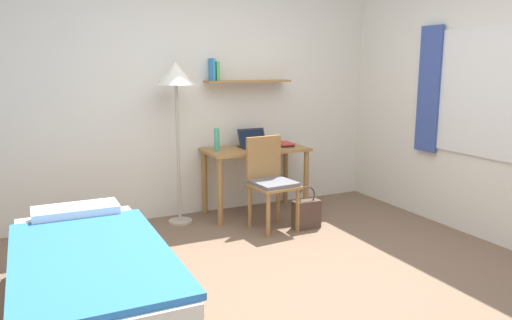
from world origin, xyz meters
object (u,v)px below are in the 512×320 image
(laptop, at_px, (253,142))
(standing_lamp, at_px, (176,84))
(desk, at_px, (255,160))
(handbag, at_px, (306,213))
(desk_chair, at_px, (270,179))
(water_bottle, at_px, (217,140))
(bed, at_px, (91,282))
(book_stack, at_px, (284,144))

(laptop, bearing_deg, standing_lamp, -177.04)
(desk, relative_size, handbag, 2.56)
(standing_lamp, relative_size, laptop, 5.09)
(desk_chair, xyz_separation_m, water_bottle, (-0.37, 0.49, 0.35))
(water_bottle, bearing_deg, handbag, -44.18)
(bed, xyz_separation_m, book_stack, (2.26, 1.57, 0.50))
(bed, height_order, desk, desk)
(desk_chair, bearing_deg, handbag, -29.24)
(laptop, xyz_separation_m, handbag, (0.23, -0.75, -0.62))
(bed, relative_size, desk, 1.78)
(bed, xyz_separation_m, desk_chair, (1.84, 1.08, 0.26))
(book_stack, xyz_separation_m, handbag, (-0.11, -0.66, -0.59))
(laptop, height_order, water_bottle, water_bottle)
(desk, xyz_separation_m, water_bottle, (-0.44, -0.01, 0.25))
(laptop, bearing_deg, handbag, -73.14)
(book_stack, bearing_deg, desk_chair, -130.85)
(bed, distance_m, desk, 2.50)
(laptop, distance_m, water_bottle, 0.47)
(laptop, height_order, book_stack, laptop)
(laptop, height_order, handbag, laptop)
(laptop, bearing_deg, bed, -139.16)
(desk, distance_m, handbag, 0.84)
(bed, xyz_separation_m, desk, (1.91, 1.58, 0.35))
(water_bottle, bearing_deg, bed, -133.05)
(book_stack, bearing_deg, desk, 178.48)
(bed, bearing_deg, standing_lamp, 56.52)
(bed, bearing_deg, handbag, 22.87)
(bed, relative_size, book_stack, 8.84)
(desk, distance_m, book_stack, 0.38)
(desk_chair, bearing_deg, book_stack, 49.15)
(desk_chair, relative_size, book_stack, 4.09)
(water_bottle, distance_m, handbag, 1.18)
(desk, xyz_separation_m, desk_chair, (-0.07, -0.50, -0.09))
(desk_chair, relative_size, standing_lamp, 0.56)
(standing_lamp, height_order, laptop, standing_lamp)
(desk, height_order, desk_chair, desk_chair)
(laptop, bearing_deg, book_stack, -15.16)
(handbag, bearing_deg, bed, -157.13)
(desk, bearing_deg, book_stack, -1.52)
(desk, distance_m, standing_lamp, 1.18)
(book_stack, height_order, handbag, book_stack)
(water_bottle, xyz_separation_m, handbag, (0.68, -0.66, -0.69))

